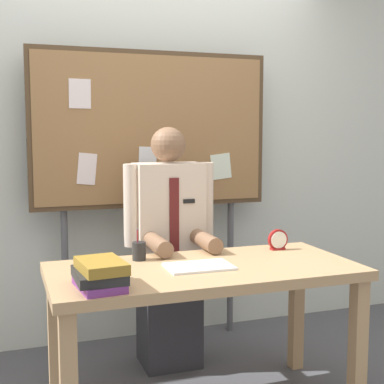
{
  "coord_description": "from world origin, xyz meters",
  "views": [
    {
      "loc": [
        -0.92,
        -2.45,
        1.41
      ],
      "look_at": [
        0.0,
        0.18,
        1.1
      ],
      "focal_mm": 50.67,
      "sensor_mm": 36.0,
      "label": 1
    }
  ],
  "objects_px": {
    "person": "(169,256)",
    "bulletin_board": "(152,134)",
    "desk": "(204,286)",
    "pen_holder": "(139,251)",
    "open_notebook": "(199,266)",
    "desk_clock": "(278,241)",
    "book_stack": "(100,274)"
  },
  "relations": [
    {
      "from": "bulletin_board",
      "to": "desk_clock",
      "type": "xyz_separation_m",
      "value": [
        0.52,
        -0.75,
        -0.6
      ]
    },
    {
      "from": "open_notebook",
      "to": "person",
      "type": "bearing_deg",
      "value": 86.82
    },
    {
      "from": "desk",
      "to": "book_stack",
      "type": "height_order",
      "value": "book_stack"
    },
    {
      "from": "open_notebook",
      "to": "desk_clock",
      "type": "height_order",
      "value": "desk_clock"
    },
    {
      "from": "desk_clock",
      "to": "pen_holder",
      "type": "distance_m",
      "value": 0.8
    },
    {
      "from": "person",
      "to": "bulletin_board",
      "type": "bearing_deg",
      "value": 90.05
    },
    {
      "from": "open_notebook",
      "to": "desk_clock",
      "type": "relative_size",
      "value": 2.76
    },
    {
      "from": "desk",
      "to": "pen_holder",
      "type": "bearing_deg",
      "value": 139.84
    },
    {
      "from": "bulletin_board",
      "to": "open_notebook",
      "type": "bearing_deg",
      "value": -91.97
    },
    {
      "from": "book_stack",
      "to": "bulletin_board",
      "type": "bearing_deg",
      "value": 64.78
    },
    {
      "from": "person",
      "to": "book_stack",
      "type": "bearing_deg",
      "value": -124.48
    },
    {
      "from": "bulletin_board",
      "to": "book_stack",
      "type": "xyz_separation_m",
      "value": [
        -0.55,
        -1.17,
        -0.59
      ]
    },
    {
      "from": "desk",
      "to": "person",
      "type": "relative_size",
      "value": 1.06
    },
    {
      "from": "open_notebook",
      "to": "desk_clock",
      "type": "xyz_separation_m",
      "value": [
        0.56,
        0.23,
        0.05
      ]
    },
    {
      "from": "open_notebook",
      "to": "desk_clock",
      "type": "distance_m",
      "value": 0.61
    },
    {
      "from": "desk",
      "to": "desk_clock",
      "type": "bearing_deg",
      "value": 22.2
    },
    {
      "from": "person",
      "to": "desk_clock",
      "type": "bearing_deg",
      "value": -36.0
    },
    {
      "from": "desk",
      "to": "person",
      "type": "height_order",
      "value": "person"
    },
    {
      "from": "bulletin_board",
      "to": "book_stack",
      "type": "bearing_deg",
      "value": -115.22
    },
    {
      "from": "bulletin_board",
      "to": "desk_clock",
      "type": "relative_size",
      "value": 16.62
    },
    {
      "from": "desk",
      "to": "open_notebook",
      "type": "distance_m",
      "value": 0.11
    },
    {
      "from": "pen_holder",
      "to": "bulletin_board",
      "type": "bearing_deg",
      "value": 69.49
    },
    {
      "from": "desk_clock",
      "to": "pen_holder",
      "type": "relative_size",
      "value": 0.72
    },
    {
      "from": "person",
      "to": "open_notebook",
      "type": "distance_m",
      "value": 0.62
    },
    {
      "from": "bulletin_board",
      "to": "person",
      "type": "bearing_deg",
      "value": -89.95
    },
    {
      "from": "pen_holder",
      "to": "desk_clock",
      "type": "bearing_deg",
      "value": -1.22
    },
    {
      "from": "person",
      "to": "bulletin_board",
      "type": "xyz_separation_m",
      "value": [
        -0.0,
        0.37,
        0.73
      ]
    },
    {
      "from": "desk",
      "to": "person",
      "type": "xyz_separation_m",
      "value": [
        0.0,
        0.59,
        0.02
      ]
    },
    {
      "from": "desk",
      "to": "bulletin_board",
      "type": "xyz_separation_m",
      "value": [
        -0.0,
        0.96,
        0.75
      ]
    },
    {
      "from": "person",
      "to": "book_stack",
      "type": "distance_m",
      "value": 0.98
    },
    {
      "from": "desk",
      "to": "open_notebook",
      "type": "relative_size",
      "value": 4.74
    },
    {
      "from": "bulletin_board",
      "to": "pen_holder",
      "type": "relative_size",
      "value": 12.04
    }
  ]
}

